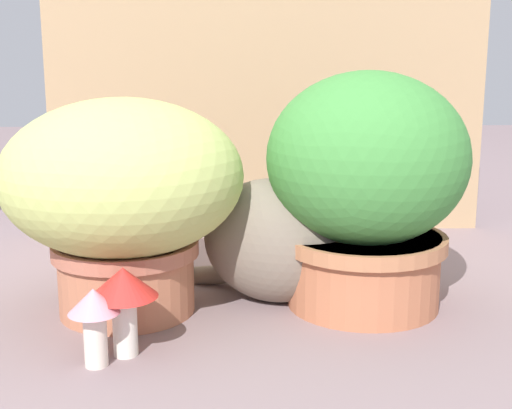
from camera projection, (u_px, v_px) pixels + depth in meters
ground_plane at (250, 310)px, 1.21m from camera, size 6.00×6.00×0.00m
cardboard_backdrop at (267, 39)px, 1.66m from camera, size 1.05×0.03×0.92m
grass_planter at (123, 192)px, 1.16m from camera, size 0.40×0.40×0.36m
leafy_planter at (366, 184)px, 1.19m from camera, size 0.34×0.34×0.40m
cat at (284, 235)px, 1.22m from camera, size 0.36×0.26×0.32m
mushroom_ornament_red at (124, 291)px, 1.01m from camera, size 0.10×0.10×0.13m
mushroom_ornament_pink at (94, 313)px, 0.98m from camera, size 0.07×0.07×0.11m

